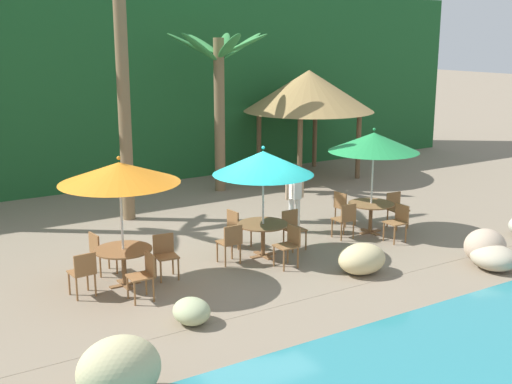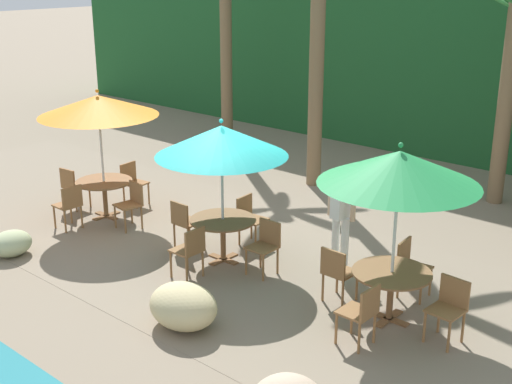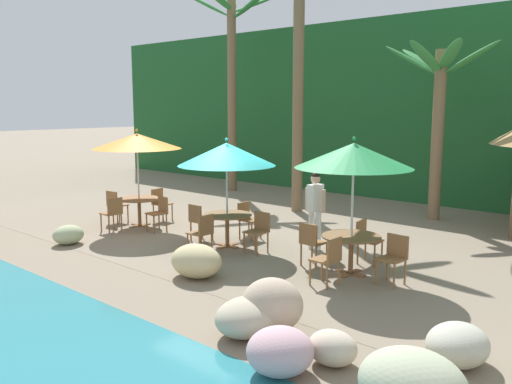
{
  "view_description": "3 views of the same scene",
  "coord_description": "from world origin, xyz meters",
  "px_view_note": "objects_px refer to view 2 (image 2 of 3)",
  "views": [
    {
      "loc": [
        -7.07,
        -11.65,
        4.75
      ],
      "look_at": [
        0.45,
        0.32,
        1.32
      ],
      "focal_mm": 46.38,
      "sensor_mm": 36.0,
      "label": 1
    },
    {
      "loc": [
        7.67,
        -7.71,
        4.76
      ],
      "look_at": [
        0.43,
        0.54,
        1.05
      ],
      "focal_mm": 47.78,
      "sensor_mm": 36.0,
      "label": 2
    },
    {
      "loc": [
        8.63,
        -8.61,
        3.12
      ],
      "look_at": [
        0.74,
        0.33,
        1.22
      ],
      "focal_mm": 38.14,
      "sensor_mm": 36.0,
      "label": 3
    }
  ],
  "objects_px": {
    "dining_table_orange": "(104,187)",
    "dining_table_green": "(391,280)",
    "chair_green_right": "(362,311)",
    "chair_green_inland": "(410,264)",
    "chair_orange_left": "(72,185)",
    "chair_orange_right": "(70,204)",
    "chair_orange_seaward": "(132,202)",
    "chair_teal_seaward": "(266,243)",
    "chair_orange_inland": "(132,180)",
    "dining_table_teal": "(223,226)",
    "chair_teal_inland": "(249,216)",
    "umbrella_teal": "(221,141)",
    "chair_green_left": "(337,271)",
    "waiter_in_white": "(341,210)",
    "chair_teal_right": "(190,249)",
    "umbrella_orange": "(98,106)",
    "chair_green_seaward": "(449,305)",
    "chair_teal_left": "(184,221)",
    "umbrella_green": "(399,168)"
  },
  "relations": [
    {
      "from": "chair_teal_left",
      "to": "chair_teal_right",
      "type": "distance_m",
      "value": 1.23
    },
    {
      "from": "dining_table_teal",
      "to": "chair_teal_seaward",
      "type": "xyz_separation_m",
      "value": [
        0.85,
        0.1,
        -0.1
      ]
    },
    {
      "from": "chair_teal_seaward",
      "to": "chair_orange_right",
      "type": "bearing_deg",
      "value": -166.14
    },
    {
      "from": "chair_orange_seaward",
      "to": "chair_green_seaward",
      "type": "bearing_deg",
      "value": 1.38
    },
    {
      "from": "chair_orange_left",
      "to": "chair_orange_right",
      "type": "bearing_deg",
      "value": -37.07
    },
    {
      "from": "chair_orange_inland",
      "to": "chair_orange_left",
      "type": "xyz_separation_m",
      "value": [
        -0.66,
        -1.0,
        0.0
      ]
    },
    {
      "from": "umbrella_teal",
      "to": "chair_green_inland",
      "type": "xyz_separation_m",
      "value": [
        2.98,
        0.91,
        -1.56
      ]
    },
    {
      "from": "umbrella_orange",
      "to": "chair_orange_inland",
      "type": "xyz_separation_m",
      "value": [
        -0.18,
        0.84,
        -1.71
      ]
    },
    {
      "from": "dining_table_teal",
      "to": "chair_teal_inland",
      "type": "xyz_separation_m",
      "value": [
        -0.16,
        0.84,
        -0.1
      ]
    },
    {
      "from": "chair_orange_seaward",
      "to": "dining_table_teal",
      "type": "height_order",
      "value": "chair_orange_seaward"
    },
    {
      "from": "chair_green_inland",
      "to": "chair_orange_right",
      "type": "bearing_deg",
      "value": -163.59
    },
    {
      "from": "chair_orange_seaward",
      "to": "chair_orange_left",
      "type": "xyz_separation_m",
      "value": [
        -1.69,
        -0.15,
        0.0
      ]
    },
    {
      "from": "chair_green_left",
      "to": "waiter_in_white",
      "type": "relative_size",
      "value": 0.51
    },
    {
      "from": "umbrella_teal",
      "to": "dining_table_orange",
      "type": "bearing_deg",
      "value": -179.5
    },
    {
      "from": "chair_orange_inland",
      "to": "umbrella_green",
      "type": "bearing_deg",
      "value": -6.42
    },
    {
      "from": "umbrella_teal",
      "to": "chair_teal_inland",
      "type": "xyz_separation_m",
      "value": [
        -0.16,
        0.84,
        -1.56
      ]
    },
    {
      "from": "dining_table_teal",
      "to": "chair_green_seaward",
      "type": "relative_size",
      "value": 1.26
    },
    {
      "from": "dining_table_orange",
      "to": "chair_teal_seaward",
      "type": "relative_size",
      "value": 1.26
    },
    {
      "from": "chair_orange_seaward",
      "to": "chair_teal_seaward",
      "type": "xyz_separation_m",
      "value": [
        3.18,
        0.14,
        0.0
      ]
    },
    {
      "from": "chair_orange_inland",
      "to": "chair_green_seaward",
      "type": "height_order",
      "value": "same"
    },
    {
      "from": "chair_orange_left",
      "to": "umbrella_orange",
      "type": "bearing_deg",
      "value": 11.08
    },
    {
      "from": "chair_orange_left",
      "to": "dining_table_teal",
      "type": "relative_size",
      "value": 0.79
    },
    {
      "from": "chair_green_right",
      "to": "chair_orange_inland",
      "type": "bearing_deg",
      "value": 166.5
    },
    {
      "from": "chair_teal_inland",
      "to": "dining_table_orange",
      "type": "bearing_deg",
      "value": -163.97
    },
    {
      "from": "chair_green_right",
      "to": "chair_green_inland",
      "type": "bearing_deg",
      "value": 98.54
    },
    {
      "from": "umbrella_orange",
      "to": "chair_teal_inland",
      "type": "distance_m",
      "value": 3.57
    },
    {
      "from": "chair_orange_left",
      "to": "chair_teal_right",
      "type": "xyz_separation_m",
      "value": [
        4.13,
        -0.66,
        0.0
      ]
    },
    {
      "from": "chair_green_right",
      "to": "dining_table_green",
      "type": "bearing_deg",
      "value": 95.54
    },
    {
      "from": "umbrella_teal",
      "to": "chair_green_left",
      "type": "distance_m",
      "value": 2.78
    },
    {
      "from": "umbrella_green",
      "to": "waiter_in_white",
      "type": "height_order",
      "value": "umbrella_green"
    },
    {
      "from": "chair_teal_left",
      "to": "chair_green_inland",
      "type": "xyz_separation_m",
      "value": [
        3.83,
        0.99,
        0.0
      ]
    },
    {
      "from": "chair_orange_seaward",
      "to": "chair_orange_left",
      "type": "height_order",
      "value": "same"
    },
    {
      "from": "chair_teal_seaward",
      "to": "chair_green_left",
      "type": "relative_size",
      "value": 1.0
    },
    {
      "from": "chair_orange_left",
      "to": "chair_teal_seaward",
      "type": "bearing_deg",
      "value": 3.4
    },
    {
      "from": "umbrella_orange",
      "to": "chair_orange_right",
      "type": "bearing_deg",
      "value": -85.21
    },
    {
      "from": "waiter_in_white",
      "to": "dining_table_green",
      "type": "bearing_deg",
      "value": -33.32
    },
    {
      "from": "umbrella_teal",
      "to": "dining_table_green",
      "type": "relative_size",
      "value": 2.21
    },
    {
      "from": "dining_table_orange",
      "to": "dining_table_green",
      "type": "distance_m",
      "value": 6.33
    },
    {
      "from": "chair_teal_inland",
      "to": "chair_orange_seaward",
      "type": "bearing_deg",
      "value": -157.74
    },
    {
      "from": "dining_table_teal",
      "to": "waiter_in_white",
      "type": "relative_size",
      "value": 0.65
    },
    {
      "from": "dining_table_teal",
      "to": "chair_teal_left",
      "type": "bearing_deg",
      "value": -174.72
    },
    {
      "from": "chair_orange_seaward",
      "to": "chair_green_inland",
      "type": "distance_m",
      "value": 5.39
    },
    {
      "from": "chair_orange_seaward",
      "to": "chair_teal_seaward",
      "type": "height_order",
      "value": "same"
    },
    {
      "from": "dining_table_teal",
      "to": "chair_teal_left",
      "type": "distance_m",
      "value": 0.86
    },
    {
      "from": "dining_table_green",
      "to": "waiter_in_white",
      "type": "relative_size",
      "value": 0.65
    },
    {
      "from": "chair_teal_right",
      "to": "chair_orange_left",
      "type": "bearing_deg",
      "value": 170.97
    },
    {
      "from": "umbrella_teal",
      "to": "chair_green_right",
      "type": "relative_size",
      "value": 2.79
    },
    {
      "from": "dining_table_orange",
      "to": "dining_table_green",
      "type": "height_order",
      "value": "same"
    },
    {
      "from": "chair_teal_seaward",
      "to": "chair_teal_inland",
      "type": "distance_m",
      "value": 1.25
    },
    {
      "from": "chair_orange_seaward",
      "to": "umbrella_teal",
      "type": "height_order",
      "value": "umbrella_teal"
    }
  ]
}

